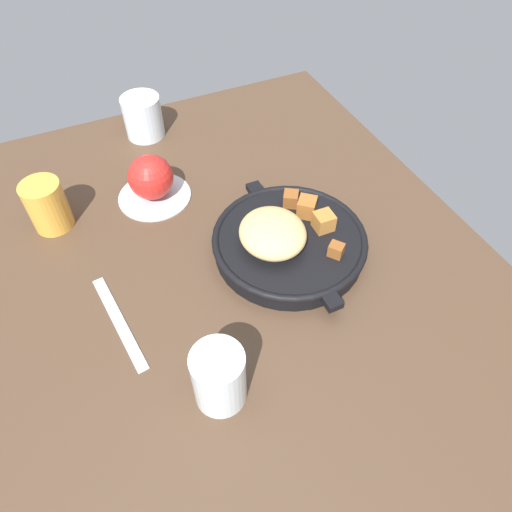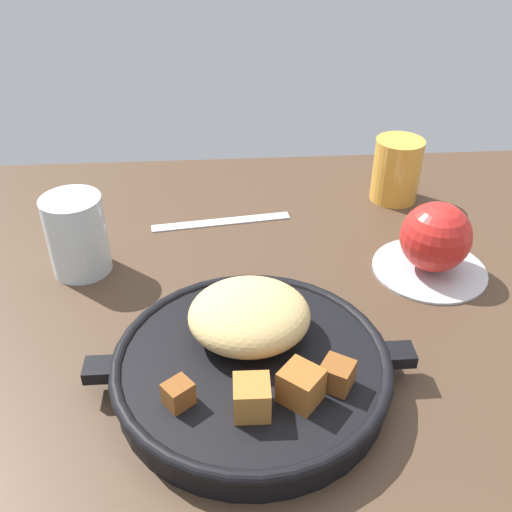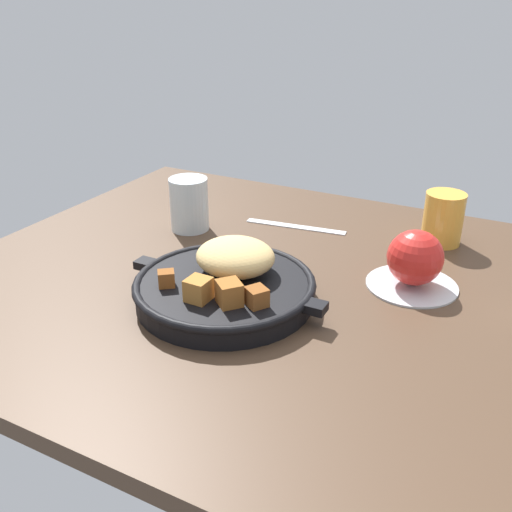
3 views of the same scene
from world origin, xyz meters
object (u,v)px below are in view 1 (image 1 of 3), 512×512
object	(u,v)px
butter_knife	(119,322)
juice_glass_amber	(47,205)
water_glass_short	(143,117)
cast_iron_skillet	(287,240)
red_apple	(151,177)
water_glass_tall	(219,377)

from	to	relation	value
butter_knife	juice_glass_amber	world-z (taller)	juice_glass_amber
butter_knife	juice_glass_amber	xyz separation A→B (cm)	(24.04, 5.04, 4.14)
water_glass_short	juice_glass_amber	bearing A→B (deg)	131.38
cast_iron_skillet	water_glass_short	size ratio (longest dim) A/B	3.50
cast_iron_skillet	butter_knife	bearing A→B (deg)	94.49
red_apple	water_glass_short	distance (cm)	19.63
juice_glass_amber	red_apple	bearing A→B (deg)	-91.30
butter_knife	water_glass_short	world-z (taller)	water_glass_short
red_apple	water_glass_short	bearing A→B (deg)	-11.66
cast_iron_skillet	red_apple	distance (cm)	26.61
red_apple	butter_knife	world-z (taller)	red_apple
juice_glass_amber	water_glass_short	world-z (taller)	juice_glass_amber
butter_knife	red_apple	bearing A→B (deg)	-34.87
cast_iron_skillet	water_glass_tall	distance (cm)	26.27
cast_iron_skillet	water_glass_tall	xyz separation A→B (cm)	(-18.31, 18.73, 2.03)
juice_glass_amber	water_glass_tall	world-z (taller)	water_glass_tall
cast_iron_skillet	water_glass_tall	size ratio (longest dim) A/B	3.15
cast_iron_skillet	juice_glass_amber	distance (cm)	39.64
butter_knife	water_glass_short	distance (cm)	46.04
water_glass_tall	red_apple	bearing A→B (deg)	-4.45
butter_knife	juice_glass_amber	bearing A→B (deg)	4.57
cast_iron_skillet	butter_knife	world-z (taller)	cast_iron_skillet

